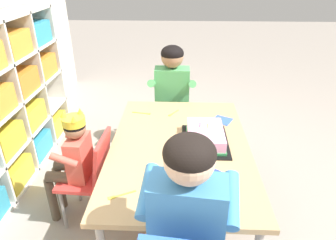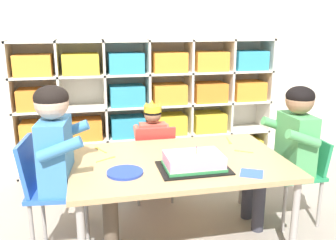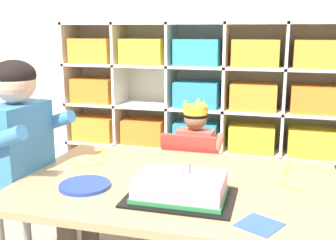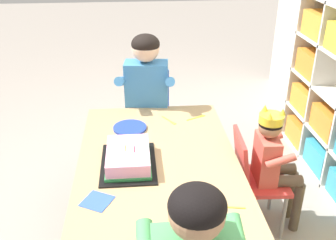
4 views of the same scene
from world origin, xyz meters
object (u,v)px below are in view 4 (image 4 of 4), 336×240
at_px(fork_at_table_front_edge, 227,207).
at_px(fork_near_cake_tray, 170,121).
at_px(birthday_cake_on_tray, 128,158).
at_px(fork_scattered_mid_table, 177,211).
at_px(activity_table, 158,164).
at_px(fork_beside_plate_stack, 197,117).
at_px(paper_plate_stack, 130,128).
at_px(child_with_crown, 273,156).
at_px(adult_helper_seated, 146,93).
at_px(classroom_chair_blue, 253,175).
at_px(classroom_chair_adult_side, 148,112).

xyz_separation_m(fork_at_table_front_edge, fork_near_cake_tray, (-0.89, -0.18, 0.00)).
height_order(birthday_cake_on_tray, fork_at_table_front_edge, birthday_cake_on_tray).
relative_size(fork_at_table_front_edge, fork_scattered_mid_table, 1.30).
relative_size(activity_table, fork_scattered_mid_table, 11.89).
bearing_deg(fork_beside_plate_stack, paper_plate_stack, -11.10).
bearing_deg(child_with_crown, fork_scattered_mid_table, 131.68).
relative_size(adult_helper_seated, paper_plate_stack, 5.08).
relative_size(classroom_chair_blue, adult_helper_seated, 0.60).
distance_m(fork_beside_plate_stack, fork_near_cake_tray, 0.19).
bearing_deg(fork_near_cake_tray, fork_at_table_front_edge, 159.57).
distance_m(activity_table, classroom_chair_adult_side, 0.80).
bearing_deg(fork_beside_plate_stack, fork_near_cake_tray, -16.01).
xyz_separation_m(child_with_crown, birthday_cake_on_tray, (0.10, -0.85, 0.10)).
relative_size(paper_plate_stack, fork_at_table_front_edge, 1.43).
bearing_deg(fork_scattered_mid_table, fork_beside_plate_stack, -160.21).
bearing_deg(activity_table, fork_near_cake_tray, 166.57).
bearing_deg(adult_helper_seated, fork_near_cake_tray, -52.10).
relative_size(activity_table, paper_plate_stack, 6.40).
distance_m(child_with_crown, classroom_chair_adult_side, 1.03).
relative_size(classroom_chair_adult_side, fork_at_table_front_edge, 5.15).
relative_size(fork_beside_plate_stack, fork_scattered_mid_table, 1.20).
bearing_deg(classroom_chair_adult_side, activity_table, -81.86).
distance_m(adult_helper_seated, fork_near_cake_tray, 0.29).
bearing_deg(fork_beside_plate_stack, activity_table, 31.98).
bearing_deg(birthday_cake_on_tray, paper_plate_stack, 178.89).
relative_size(classroom_chair_adult_side, adult_helper_seated, 0.71).
relative_size(child_with_crown, fork_scattered_mid_table, 7.17).
bearing_deg(classroom_chair_adult_side, adult_helper_seated, -90.00).
height_order(child_with_crown, adult_helper_seated, adult_helper_seated).
xyz_separation_m(paper_plate_stack, fork_scattered_mid_table, (0.81, 0.21, -0.01)).
height_order(paper_plate_stack, fork_at_table_front_edge, paper_plate_stack).
relative_size(child_with_crown, fork_at_table_front_edge, 5.52).
height_order(adult_helper_seated, birthday_cake_on_tray, adult_helper_seated).
relative_size(birthday_cake_on_tray, paper_plate_stack, 1.97).
height_order(classroom_chair_adult_side, paper_plate_stack, classroom_chair_adult_side).
distance_m(classroom_chair_blue, classroom_chair_adult_side, 0.96).
height_order(classroom_chair_adult_side, birthday_cake_on_tray, classroom_chair_adult_side).
bearing_deg(fork_beside_plate_stack, adult_helper_seated, -57.32).
bearing_deg(fork_beside_plate_stack, fork_at_table_front_edge, 63.36).
relative_size(classroom_chair_adult_side, birthday_cake_on_tray, 1.82).
bearing_deg(paper_plate_stack, child_with_crown, 69.94).
relative_size(classroom_chair_adult_side, fork_scattered_mid_table, 6.68).
bearing_deg(adult_helper_seated, fork_scattered_mid_table, -78.85).
distance_m(classroom_chair_blue, child_with_crown, 0.17).
distance_m(paper_plate_stack, fork_at_table_front_edge, 0.92).
xyz_separation_m(child_with_crown, fork_near_cake_tray, (-0.39, -0.58, 0.06)).
relative_size(activity_table, fork_at_table_front_edge, 9.15).
bearing_deg(classroom_chair_adult_side, fork_at_table_front_edge, -69.45).
bearing_deg(classroom_chair_adult_side, fork_near_cake_tray, -63.44).
bearing_deg(classroom_chair_blue, fork_beside_plate_stack, 36.47).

